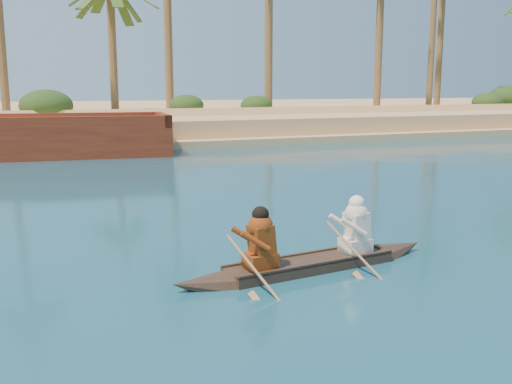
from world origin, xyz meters
name	(u,v)px	position (x,y,z in m)	size (l,w,h in m)	color
sandy_embankment	(158,115)	(0.00, 46.89, 0.53)	(150.00, 51.00, 1.50)	tan
palm_grove	(195,15)	(0.00, 35.00, 8.00)	(110.00, 14.00, 16.00)	#325E21
shrub_cluster	(212,115)	(0.00, 31.50, 1.20)	(100.00, 6.00, 2.40)	#1C3212
canoe	(310,255)	(-8.00, 3.11, 0.25)	(4.84, 1.10, 1.32)	#3A2C1F
barge_mid	(21,140)	(-12.00, 22.00, 0.74)	(13.04, 5.73, 2.10)	maroon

